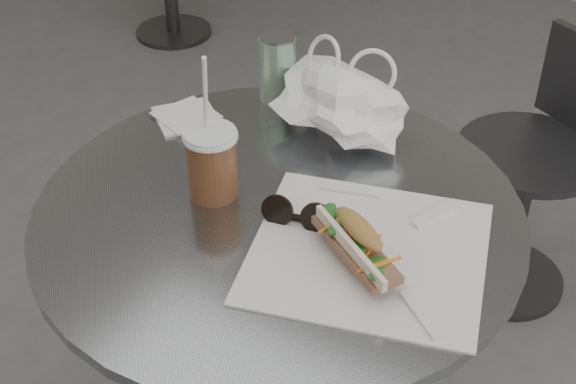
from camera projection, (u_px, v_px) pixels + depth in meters
The scene contains 9 objects.
cafe_table at pixel (279, 331), 1.40m from camera, with size 0.76×0.76×0.74m.
chair_far at pixel (532, 187), 2.01m from camera, with size 0.38×0.40×0.67m.
sandwich_paper at pixel (368, 252), 1.15m from camera, with size 0.33×0.31×0.00m, color white.
banh_mi at pixel (357, 245), 1.11m from camera, with size 0.22×0.18×0.07m.
iced_coffee at pixel (212, 162), 1.23m from camera, with size 0.08×0.08×0.25m.
sunglasses at pixel (297, 216), 1.19m from camera, with size 0.11×0.05×0.05m.
plastic_bag at pixel (340, 102), 1.38m from camera, with size 0.23×0.18×0.12m, color white, non-canonical shape.
napkin_stack at pixel (186, 116), 1.44m from camera, with size 0.15×0.15×0.01m.
drink_can at pixel (278, 69), 1.46m from camera, with size 0.07×0.07×0.13m.
Camera 1 is at (0.55, -0.60, 1.50)m, focal length 50.00 mm.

